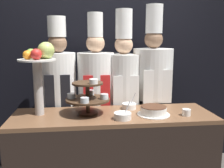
{
  "coord_description": "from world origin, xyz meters",
  "views": [
    {
      "loc": [
        -0.25,
        -1.82,
        1.53
      ],
      "look_at": [
        0.0,
        0.38,
        1.12
      ],
      "focal_mm": 40.0,
      "sensor_mm": 36.0,
      "label": 1
    }
  ],
  "objects_px": {
    "chef_right": "(152,89)",
    "fruit_pedestal": "(40,64)",
    "serving_bowl_near": "(123,116)",
    "chef_left": "(59,93)",
    "tiered_stand": "(88,96)",
    "cake_round": "(153,111)",
    "serving_bowl_far": "(129,106)",
    "chef_center_right": "(123,92)",
    "chef_center_left": "(96,93)",
    "cup_white": "(186,112)"
  },
  "relations": [
    {
      "from": "chef_right",
      "to": "fruit_pedestal",
      "type": "bearing_deg",
      "value": -159.06
    },
    {
      "from": "serving_bowl_near",
      "to": "chef_left",
      "type": "height_order",
      "value": "chef_left"
    },
    {
      "from": "fruit_pedestal",
      "to": "tiered_stand",
      "type": "bearing_deg",
      "value": -5.81
    },
    {
      "from": "cake_round",
      "to": "serving_bowl_far",
      "type": "bearing_deg",
      "value": 130.3
    },
    {
      "from": "tiered_stand",
      "to": "chef_center_right",
      "type": "distance_m",
      "value": 0.61
    },
    {
      "from": "cake_round",
      "to": "chef_center_left",
      "type": "relative_size",
      "value": 0.16
    },
    {
      "from": "cake_round",
      "to": "chef_right",
      "type": "bearing_deg",
      "value": 75.78
    },
    {
      "from": "chef_left",
      "to": "cake_round",
      "type": "bearing_deg",
      "value": -32.9
    },
    {
      "from": "serving_bowl_near",
      "to": "serving_bowl_far",
      "type": "distance_m",
      "value": 0.31
    },
    {
      "from": "cup_white",
      "to": "chef_left",
      "type": "height_order",
      "value": "chef_left"
    },
    {
      "from": "chef_center_left",
      "to": "chef_right",
      "type": "bearing_deg",
      "value": 0.0
    },
    {
      "from": "cup_white",
      "to": "chef_right",
      "type": "relative_size",
      "value": 0.04
    },
    {
      "from": "cup_white",
      "to": "serving_bowl_near",
      "type": "height_order",
      "value": "serving_bowl_near"
    },
    {
      "from": "chef_center_left",
      "to": "chef_right",
      "type": "distance_m",
      "value": 0.61
    },
    {
      "from": "cake_round",
      "to": "fruit_pedestal",
      "type": "bearing_deg",
      "value": 172.4
    },
    {
      "from": "fruit_pedestal",
      "to": "chef_left",
      "type": "bearing_deg",
      "value": 75.11
    },
    {
      "from": "fruit_pedestal",
      "to": "chef_left",
      "type": "relative_size",
      "value": 0.36
    },
    {
      "from": "cake_round",
      "to": "chef_center_left",
      "type": "distance_m",
      "value": 0.73
    },
    {
      "from": "cake_round",
      "to": "cup_white",
      "type": "relative_size",
      "value": 3.93
    },
    {
      "from": "cup_white",
      "to": "serving_bowl_far",
      "type": "bearing_deg",
      "value": 150.04
    },
    {
      "from": "fruit_pedestal",
      "to": "chef_right",
      "type": "bearing_deg",
      "value": 20.94
    },
    {
      "from": "serving_bowl_near",
      "to": "serving_bowl_far",
      "type": "height_order",
      "value": "serving_bowl_near"
    },
    {
      "from": "tiered_stand",
      "to": "chef_center_left",
      "type": "height_order",
      "value": "chef_center_left"
    },
    {
      "from": "chef_center_right",
      "to": "chef_right",
      "type": "bearing_deg",
      "value": -0.0
    },
    {
      "from": "chef_center_left",
      "to": "chef_left",
      "type": "bearing_deg",
      "value": 179.99
    },
    {
      "from": "cake_round",
      "to": "cup_white",
      "type": "bearing_deg",
      "value": -10.86
    },
    {
      "from": "cup_white",
      "to": "chef_right",
      "type": "bearing_deg",
      "value": 102.7
    },
    {
      "from": "cake_round",
      "to": "chef_right",
      "type": "relative_size",
      "value": 0.15
    },
    {
      "from": "tiered_stand",
      "to": "cup_white",
      "type": "bearing_deg",
      "value": -9.52
    },
    {
      "from": "chef_center_left",
      "to": "tiered_stand",
      "type": "bearing_deg",
      "value": -101.36
    },
    {
      "from": "tiered_stand",
      "to": "chef_center_right",
      "type": "xyz_separation_m",
      "value": [
        0.39,
        0.46,
        -0.07
      ]
    },
    {
      "from": "cup_white",
      "to": "chef_center_right",
      "type": "distance_m",
      "value": 0.76
    },
    {
      "from": "tiered_stand",
      "to": "cake_round",
      "type": "relative_size",
      "value": 1.36
    },
    {
      "from": "cup_white",
      "to": "chef_right",
      "type": "xyz_separation_m",
      "value": [
        -0.14,
        0.6,
        0.08
      ]
    },
    {
      "from": "cup_white",
      "to": "tiered_stand",
      "type": "bearing_deg",
      "value": 170.48
    },
    {
      "from": "cup_white",
      "to": "chef_left",
      "type": "distance_m",
      "value": 1.28
    },
    {
      "from": "chef_center_left",
      "to": "fruit_pedestal",
      "type": "bearing_deg",
      "value": -139.48
    },
    {
      "from": "fruit_pedestal",
      "to": "chef_center_left",
      "type": "xyz_separation_m",
      "value": [
        0.49,
        0.42,
        -0.36
      ]
    },
    {
      "from": "cake_round",
      "to": "chef_right",
      "type": "distance_m",
      "value": 0.57
    },
    {
      "from": "tiered_stand",
      "to": "fruit_pedestal",
      "type": "height_order",
      "value": "fruit_pedestal"
    },
    {
      "from": "fruit_pedestal",
      "to": "serving_bowl_far",
      "type": "distance_m",
      "value": 0.9
    },
    {
      "from": "cake_round",
      "to": "chef_center_left",
      "type": "xyz_separation_m",
      "value": [
        -0.47,
        0.55,
        0.05
      ]
    },
    {
      "from": "fruit_pedestal",
      "to": "serving_bowl_near",
      "type": "height_order",
      "value": "fruit_pedestal"
    },
    {
      "from": "fruit_pedestal",
      "to": "chef_center_left",
      "type": "height_order",
      "value": "chef_center_left"
    },
    {
      "from": "fruit_pedestal",
      "to": "cup_white",
      "type": "relative_size",
      "value": 8.73
    },
    {
      "from": "serving_bowl_near",
      "to": "chef_center_left",
      "type": "relative_size",
      "value": 0.09
    },
    {
      "from": "fruit_pedestal",
      "to": "chef_right",
      "type": "relative_size",
      "value": 0.34
    },
    {
      "from": "serving_bowl_far",
      "to": "chef_center_right",
      "type": "xyz_separation_m",
      "value": [
        -0.0,
        0.34,
        0.07
      ]
    },
    {
      "from": "chef_right",
      "to": "tiered_stand",
      "type": "bearing_deg",
      "value": -146.6
    },
    {
      "from": "chef_left",
      "to": "chef_center_right",
      "type": "relative_size",
      "value": 0.96
    }
  ]
}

